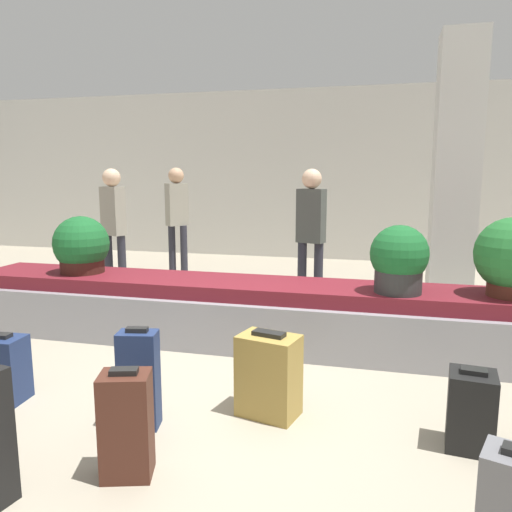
# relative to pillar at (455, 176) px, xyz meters

# --- Properties ---
(ground_plane) EXTENTS (18.00, 18.00, 0.00)m
(ground_plane) POSITION_rel_pillar_xyz_m (-1.95, -3.08, -1.60)
(ground_plane) COLOR #9E937F
(back_wall) EXTENTS (18.00, 0.06, 3.20)m
(back_wall) POSITION_rel_pillar_xyz_m (-1.95, 3.32, -0.00)
(back_wall) COLOR beige
(back_wall) RESTS_ON ground_plane
(carousel) EXTENTS (6.12, 0.87, 0.61)m
(carousel) POSITION_rel_pillar_xyz_m (-1.95, -1.73, -1.31)
(carousel) COLOR gray
(carousel) RESTS_ON ground_plane
(pillar) EXTENTS (0.49, 0.49, 3.20)m
(pillar) POSITION_rel_pillar_xyz_m (0.00, 0.00, 0.00)
(pillar) COLOR silver
(pillar) RESTS_ON ground_plane
(suitcase_1) EXTENTS (0.31, 0.28, 0.61)m
(suitcase_1) POSITION_rel_pillar_xyz_m (-2.10, -4.00, -1.31)
(suitcase_1) COLOR #472319
(suitcase_1) RESTS_ON ground_plane
(suitcase_3) EXTENTS (0.45, 0.35, 0.59)m
(suitcase_3) POSITION_rel_pillar_xyz_m (-1.51, -3.13, -1.32)
(suitcase_3) COLOR #A3843D
(suitcase_3) RESTS_ON ground_plane
(suitcase_5) EXTENTS (0.28, 0.21, 0.67)m
(suitcase_5) POSITION_rel_pillar_xyz_m (-2.28, -3.49, -1.28)
(suitcase_5) COLOR navy
(suitcase_5) RESTS_ON ground_plane
(suitcase_6) EXTENTS (0.30, 0.29, 0.50)m
(suitcase_6) POSITION_rel_pillar_xyz_m (-0.25, -3.25, -1.36)
(suitcase_6) COLOR black
(suitcase_6) RESTS_ON ground_plane
(suitcase_8) EXTENTS (0.37, 0.26, 0.50)m
(suitcase_8) POSITION_rel_pillar_xyz_m (-3.44, -3.39, -1.36)
(suitcase_8) COLOR navy
(suitcase_8) RESTS_ON ground_plane
(potted_plant_0) EXTENTS (0.50, 0.50, 0.59)m
(potted_plant_0) POSITION_rel_pillar_xyz_m (-0.65, -1.85, -0.70)
(potted_plant_0) COLOR #2D2D2D
(potted_plant_0) RESTS_ON carousel
(potted_plant_1) EXTENTS (0.57, 0.57, 0.59)m
(potted_plant_1) POSITION_rel_pillar_xyz_m (-3.82, -1.73, -0.72)
(potted_plant_1) COLOR #381914
(potted_plant_1) RESTS_ON carousel
(traveler_0) EXTENTS (0.36, 0.26, 1.68)m
(traveler_0) POSITION_rel_pillar_xyz_m (-1.63, -0.32, -0.59)
(traveler_0) COLOR #282833
(traveler_0) RESTS_ON ground_plane
(traveler_1) EXTENTS (0.36, 0.29, 1.69)m
(traveler_1) POSITION_rel_pillar_xyz_m (-4.28, -0.27, -0.59)
(traveler_1) COLOR #282833
(traveler_1) RESTS_ON ground_plane
(traveler_2) EXTENTS (0.35, 0.36, 1.72)m
(traveler_2) POSITION_rel_pillar_xyz_m (-3.91, 0.99, -0.57)
(traveler_2) COLOR #282833
(traveler_2) RESTS_ON ground_plane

